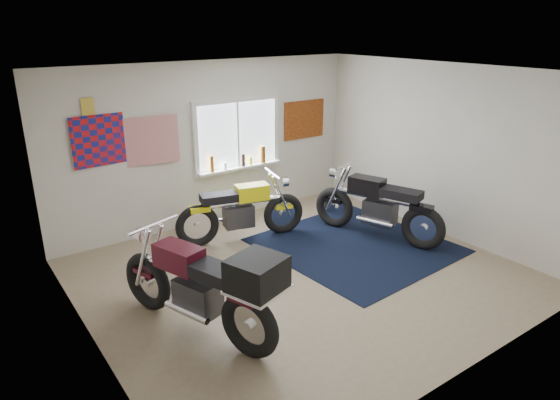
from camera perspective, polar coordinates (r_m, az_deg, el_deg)
ground at (r=6.90m, az=2.52°, el=-8.56°), size 5.50×5.50×0.00m
room_shell at (r=6.29m, az=2.74°, el=4.71°), size 5.50×5.50×5.50m
navy_rug at (r=7.82m, az=8.59°, el=-5.13°), size 2.66×2.76×0.01m
window_assembly at (r=8.61m, az=-4.87°, el=6.93°), size 1.66×0.17×1.26m
oil_bottles at (r=8.67m, az=-4.17°, el=4.72°), size 1.10×0.09×0.30m
flag_display at (r=7.56m, az=-21.14°, el=9.94°), size 1.60×0.10×1.17m
triumph_poster at (r=9.39m, az=2.77°, el=9.17°), size 0.90×0.03×0.70m
yellow_triumph at (r=7.81m, az=-4.49°, el=-1.37°), size 2.06×0.74×1.05m
black_chrome_bike at (r=8.00m, az=11.08°, el=-0.89°), size 0.94×2.14×1.14m
maroon_tourer at (r=5.45m, az=-8.49°, el=-9.81°), size 1.11×2.24×1.16m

